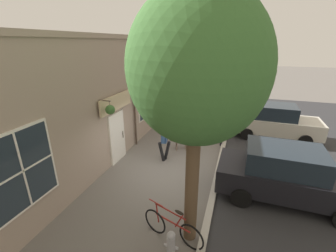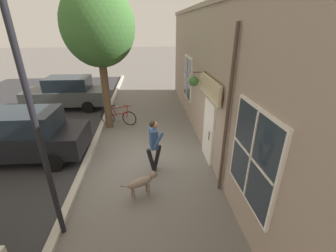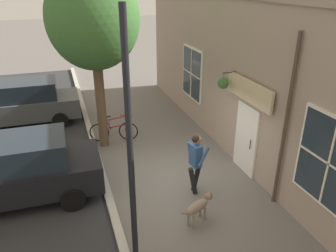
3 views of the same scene
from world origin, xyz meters
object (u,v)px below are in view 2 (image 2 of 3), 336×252
parked_car_mid_block (21,136)px  fire_hydrant (117,113)px  pedestrian_walking (154,141)px  street_tree_by_curb (98,29)px  dog_on_leash (142,182)px  leaning_bicycle (119,117)px  parked_car_nearest_curb (67,93)px  street_lamp (23,79)px

parked_car_mid_block → fire_hydrant: size_ratio=5.63×
pedestrian_walking → street_tree_by_curb: (1.94, -3.57, 3.12)m
dog_on_leash → leaning_bicycle: leaning_bicycle is taller
street_tree_by_curb → parked_car_mid_block: bearing=43.6°
street_tree_by_curb → parked_car_nearest_curb: 5.15m
street_tree_by_curb → leaning_bicycle: size_ratio=3.45×
leaning_bicycle → parked_car_nearest_curb: 4.09m
street_tree_by_curb → parked_car_nearest_curb: size_ratio=1.35×
pedestrian_walking → fire_hydrant: bearing=-69.3°
dog_on_leash → street_tree_by_curb: street_tree_by_curb is taller
dog_on_leash → parked_car_mid_block: parked_car_mid_block is taller
pedestrian_walking → street_tree_by_curb: bearing=-61.5°
leaning_bicycle → parked_car_nearest_curb: bearing=-41.1°
dog_on_leash → parked_car_nearest_curb: 8.74m
pedestrian_walking → leaning_bicycle: size_ratio=1.03×
dog_on_leash → street_tree_by_curb: size_ratio=0.18×
parked_car_nearest_curb → street_lamp: street_lamp is taller
street_tree_by_curb → leaning_bicycle: street_tree_by_curb is taller
pedestrian_walking → fire_hydrant: pedestrian_walking is taller
dog_on_leash → fire_hydrant: (1.27, -5.50, -0.05)m
leaning_bicycle → parked_car_mid_block: bearing=42.4°
dog_on_leash → street_tree_by_curb: 6.21m
parked_car_mid_block → street_tree_by_curb: bearing=-136.4°
leaning_bicycle → parked_car_mid_block: size_ratio=0.39×
leaning_bicycle → parked_car_nearest_curb: (3.06, -2.67, 0.50)m
parked_car_mid_block → street_lamp: size_ratio=0.80×
pedestrian_walking → leaning_bicycle: pedestrian_walking is taller
parked_car_mid_block → dog_on_leash: bearing=150.6°
street_tree_by_curb → parked_car_mid_block: (2.53, 2.41, -3.30)m
parked_car_mid_block → street_lamp: bearing=124.3°
pedestrian_walking → street_tree_by_curb: street_tree_by_curb is taller
pedestrian_walking → street_lamp: 3.93m
street_tree_by_curb → leaning_bicycle: bearing=-146.5°
dog_on_leash → parked_car_mid_block: size_ratio=0.24×
leaning_bicycle → fire_hydrant: size_ratio=2.20×
dog_on_leash → street_lamp: (1.79, 1.05, 3.05)m
dog_on_leash → parked_car_mid_block: (4.08, -2.30, 0.43)m
dog_on_leash → street_lamp: size_ratio=0.19×
fire_hydrant → street_tree_by_curb: bearing=70.2°
street_lamp → dog_on_leash: bearing=-149.7°
pedestrian_walking → street_tree_by_curb: size_ratio=0.30×
leaning_bicycle → street_lamp: (0.64, 6.03, 3.12)m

